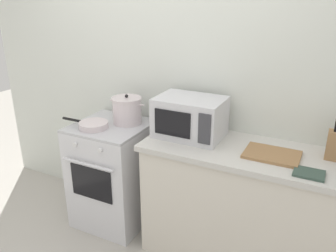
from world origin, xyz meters
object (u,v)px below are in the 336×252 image
(microwave, at_px, (190,117))
(stove, at_px, (114,173))
(oven_mitt, at_px, (309,173))
(stock_pot, at_px, (127,110))
(frying_pan, at_px, (93,125))
(cutting_board, at_px, (272,155))

(microwave, bearing_deg, stove, -173.37)
(stove, height_order, microwave, microwave)
(stove, relative_size, oven_mitt, 5.11)
(microwave, xyz_separation_m, oven_mitt, (0.88, -0.24, -0.14))
(stove, height_order, stock_pot, stock_pot)
(frying_pan, xyz_separation_m, microwave, (0.76, 0.20, 0.12))
(microwave, bearing_deg, frying_pan, -165.13)
(microwave, bearing_deg, cutting_board, -7.01)
(cutting_board, bearing_deg, oven_mitt, -32.64)
(stock_pot, distance_m, cutting_board, 1.22)
(frying_pan, distance_m, oven_mitt, 1.65)
(cutting_board, bearing_deg, frying_pan, -174.91)
(frying_pan, height_order, oven_mitt, frying_pan)
(stock_pot, relative_size, microwave, 0.66)
(oven_mitt, bearing_deg, cutting_board, 147.36)
(microwave, distance_m, cutting_board, 0.65)
(stock_pot, bearing_deg, microwave, -2.40)
(stove, relative_size, microwave, 1.84)
(frying_pan, distance_m, cutting_board, 1.40)
(stock_pot, height_order, microwave, microwave)
(stove, height_order, oven_mitt, oven_mitt)
(frying_pan, xyz_separation_m, oven_mitt, (1.65, -0.04, -0.02))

